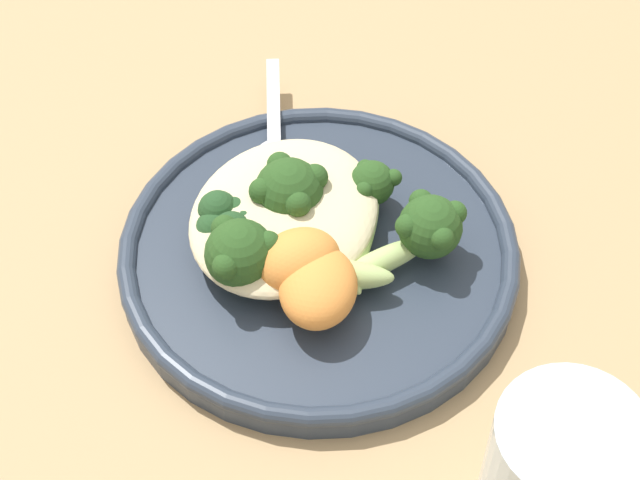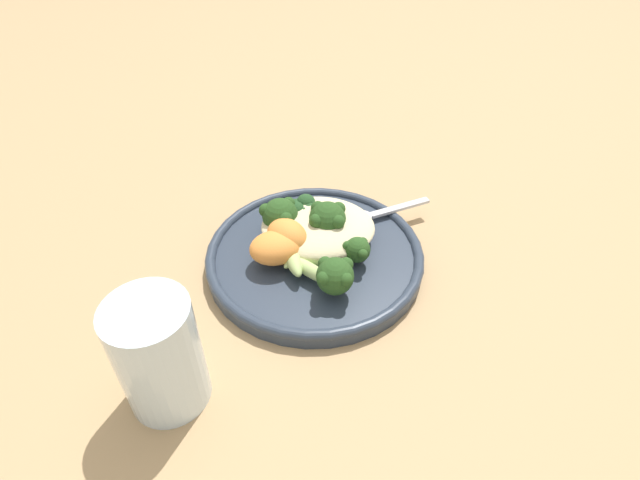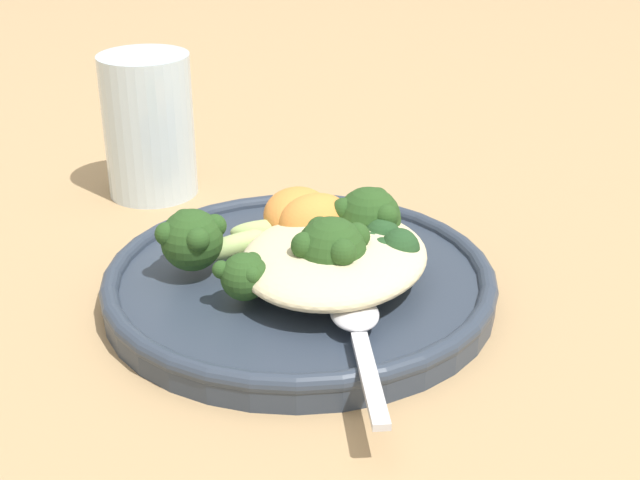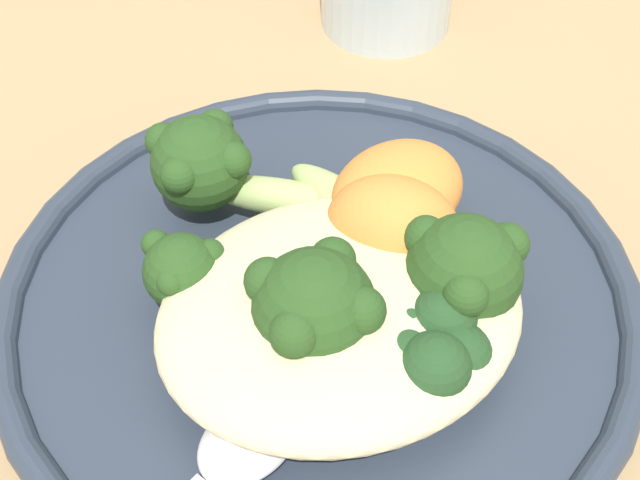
% 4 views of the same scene
% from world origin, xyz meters
% --- Properties ---
extents(ground_plane, '(4.00, 4.00, 0.00)m').
position_xyz_m(ground_plane, '(0.00, 0.00, 0.00)').
color(ground_plane, tan).
extents(plate, '(0.25, 0.25, 0.02)m').
position_xyz_m(plate, '(0.01, 0.01, 0.01)').
color(plate, '#2D3847').
rests_on(plate, ground_plane).
extents(quinoa_mound, '(0.13, 0.11, 0.03)m').
position_xyz_m(quinoa_mound, '(0.01, 0.04, 0.04)').
color(quinoa_mound, beige).
rests_on(quinoa_mound, plate).
extents(broccoli_stalk_0, '(0.08, 0.07, 0.04)m').
position_xyz_m(broccoli_stalk_0, '(0.03, -0.04, 0.04)').
color(broccoli_stalk_0, '#ADC675').
rests_on(broccoli_stalk_0, plate).
extents(broccoli_stalk_1, '(0.09, 0.04, 0.03)m').
position_xyz_m(broccoli_stalk_1, '(0.04, -0.01, 0.03)').
color(broccoli_stalk_1, '#ADC675').
rests_on(broccoli_stalk_1, plate).
extents(broccoli_stalk_2, '(0.07, 0.09, 0.04)m').
position_xyz_m(broccoli_stalk_2, '(0.02, 0.04, 0.04)').
color(broccoli_stalk_2, '#ADC675').
rests_on(broccoli_stalk_2, plate).
extents(broccoli_stalk_3, '(0.06, 0.11, 0.04)m').
position_xyz_m(broccoli_stalk_3, '(-0.03, 0.03, 0.04)').
color(broccoli_stalk_3, '#ADC675').
rests_on(broccoli_stalk_3, plate).
extents(sweet_potato_chunk_0, '(0.07, 0.06, 0.04)m').
position_xyz_m(sweet_potato_chunk_0, '(-0.02, 0.01, 0.04)').
color(sweet_potato_chunk_0, orange).
rests_on(sweet_potato_chunk_0, plate).
extents(sweet_potato_chunk_1, '(0.07, 0.06, 0.03)m').
position_xyz_m(sweet_potato_chunk_1, '(-0.03, -0.01, 0.04)').
color(sweet_potato_chunk_1, orange).
rests_on(sweet_potato_chunk_1, plate).
extents(kale_tuft, '(0.04, 0.04, 0.03)m').
position_xyz_m(kale_tuft, '(-0.01, 0.07, 0.04)').
color(kale_tuft, '#234723').
rests_on(kale_tuft, plate).
extents(spoon, '(0.12, 0.07, 0.01)m').
position_xyz_m(spoon, '(0.07, 0.08, 0.03)').
color(spoon, silver).
rests_on(spoon, plate).
extents(water_glass, '(0.07, 0.07, 0.11)m').
position_xyz_m(water_glass, '(-0.11, -0.17, 0.06)').
color(water_glass, silver).
rests_on(water_glass, ground_plane).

